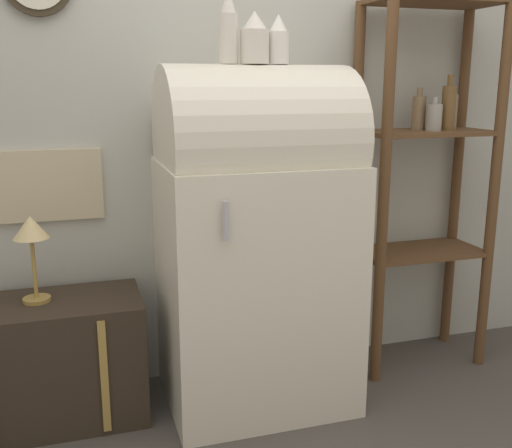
{
  "coord_description": "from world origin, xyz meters",
  "views": [
    {
      "loc": [
        -0.73,
        -2.1,
        1.38
      ],
      "look_at": [
        0.0,
        0.24,
        0.8
      ],
      "focal_mm": 42.0,
      "sensor_mm": 36.0,
      "label": 1
    }
  ],
  "objects_px": {
    "vase_right": "(278,41)",
    "desk_lamp": "(31,236)",
    "refrigerator": "(256,236)",
    "suitcase_trunk": "(49,362)",
    "vase_left": "(229,28)",
    "vase_center": "(255,39)"
  },
  "relations": [
    {
      "from": "suitcase_trunk",
      "to": "desk_lamp",
      "type": "relative_size",
      "value": 2.17
    },
    {
      "from": "refrigerator",
      "to": "suitcase_trunk",
      "type": "xyz_separation_m",
      "value": [
        -0.87,
        0.07,
        -0.48
      ]
    },
    {
      "from": "refrigerator",
      "to": "desk_lamp",
      "type": "relative_size",
      "value": 4.11
    },
    {
      "from": "vase_right",
      "to": "desk_lamp",
      "type": "bearing_deg",
      "value": 175.0
    },
    {
      "from": "vase_right",
      "to": "desk_lamp",
      "type": "distance_m",
      "value": 1.24
    },
    {
      "from": "suitcase_trunk",
      "to": "vase_left",
      "type": "xyz_separation_m",
      "value": [
        0.76,
        -0.06,
        1.32
      ]
    },
    {
      "from": "vase_left",
      "to": "refrigerator",
      "type": "bearing_deg",
      "value": -5.17
    },
    {
      "from": "refrigerator",
      "to": "suitcase_trunk",
      "type": "relative_size",
      "value": 1.89
    },
    {
      "from": "suitcase_trunk",
      "to": "vase_right",
      "type": "relative_size",
      "value": 3.95
    },
    {
      "from": "vase_right",
      "to": "refrigerator",
      "type": "bearing_deg",
      "value": -176.32
    },
    {
      "from": "desk_lamp",
      "to": "vase_left",
      "type": "bearing_deg",
      "value": -6.03
    },
    {
      "from": "refrigerator",
      "to": "vase_right",
      "type": "height_order",
      "value": "vase_right"
    },
    {
      "from": "refrigerator",
      "to": "vase_center",
      "type": "xyz_separation_m",
      "value": [
        -0.01,
        -0.01,
        0.8
      ]
    },
    {
      "from": "vase_left",
      "to": "vase_center",
      "type": "height_order",
      "value": "vase_left"
    },
    {
      "from": "refrigerator",
      "to": "vase_left",
      "type": "distance_m",
      "value": 0.85
    },
    {
      "from": "suitcase_trunk",
      "to": "vase_center",
      "type": "height_order",
      "value": "vase_center"
    },
    {
      "from": "desk_lamp",
      "to": "vase_right",
      "type": "bearing_deg",
      "value": -5.0
    },
    {
      "from": "vase_left",
      "to": "vase_center",
      "type": "distance_m",
      "value": 0.11
    },
    {
      "from": "vase_center",
      "to": "vase_right",
      "type": "xyz_separation_m",
      "value": [
        0.1,
        0.01,
        -0.0
      ]
    },
    {
      "from": "vase_left",
      "to": "vase_right",
      "type": "relative_size",
      "value": 1.49
    },
    {
      "from": "vase_left",
      "to": "vase_right",
      "type": "bearing_deg",
      "value": -1.0
    },
    {
      "from": "vase_center",
      "to": "desk_lamp",
      "type": "bearing_deg",
      "value": 173.71
    }
  ]
}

